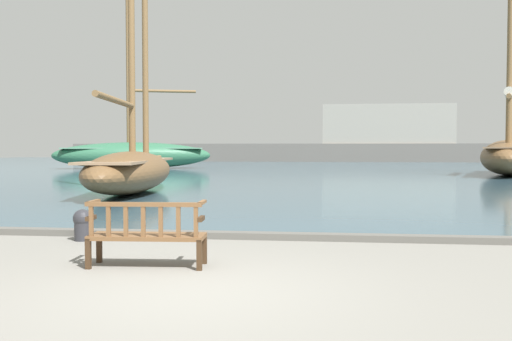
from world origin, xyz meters
TOP-DOWN VIEW (x-y plane):
  - ground_plane at (0.00, 0.00)m, footprint 160.00×160.00m
  - harbor_water at (0.00, 44.00)m, footprint 100.00×80.00m
  - quay_edge_kerb at (0.00, 3.85)m, footprint 40.00×0.30m
  - park_bench at (-0.90, 1.26)m, footprint 1.63×0.62m
  - sailboat_far_port at (-5.25, 13.00)m, footprint 3.52×10.83m
  - sailboat_distant_harbor at (-13.00, 35.31)m, footprint 12.06×6.21m
  - sailboat_mid_port at (12.19, 28.45)m, footprint 6.55×11.96m
  - mooring_bollard at (-2.75, 3.30)m, footprint 0.33×0.33m
  - far_breakwater at (2.58, 59.16)m, footprint 56.51×2.40m

SIDE VIEW (x-z plane):
  - ground_plane at x=0.00m, z-range 0.00..0.00m
  - harbor_water at x=0.00m, z-range 0.00..0.08m
  - quay_edge_kerb at x=0.00m, z-range 0.00..0.12m
  - mooring_bollard at x=-2.75m, z-range 0.02..0.58m
  - park_bench at x=-0.90m, z-range 0.01..0.93m
  - sailboat_far_port at x=-5.25m, z-range -4.79..6.78m
  - sailboat_distant_harbor at x=-13.00m, z-range -7.30..9.80m
  - sailboat_mid_port at x=12.19m, z-range -5.18..7.93m
  - far_breakwater at x=2.58m, z-range -1.20..5.36m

